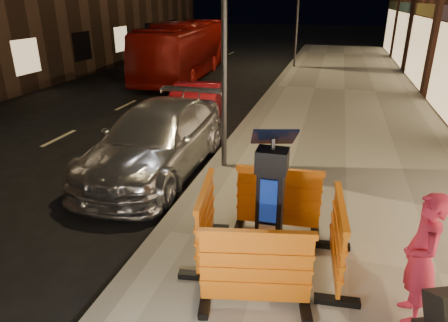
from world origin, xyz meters
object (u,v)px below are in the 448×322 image
(bus_doubledecker, at_px, (186,76))
(man, at_px, (421,259))
(parking_kiosk, at_px, (270,202))
(car_silver, at_px, (159,170))
(barrier_front, at_px, (256,270))
(barrier_kerbside, at_px, (205,220))
(barrier_bldgside, at_px, (337,239))
(barrier_back, at_px, (278,200))
(car_red, at_px, (196,127))

(bus_doubledecker, relative_size, man, 5.80)
(parking_kiosk, relative_size, car_silver, 0.38)
(barrier_front, xyz_separation_m, barrier_kerbside, (-0.95, 0.95, 0.00))
(barrier_bldgside, relative_size, bus_doubledecker, 0.15)
(barrier_back, distance_m, car_silver, 3.81)
(car_red, bearing_deg, barrier_back, -66.32)
(barrier_back, distance_m, car_red, 6.46)
(barrier_back, bearing_deg, barrier_kerbside, -138.89)
(barrier_bldgside, relative_size, man, 0.85)
(barrier_back, height_order, car_red, barrier_back)
(bus_doubledecker, bearing_deg, car_silver, -76.78)
(barrier_front, distance_m, bus_doubledecker, 17.00)
(barrier_back, height_order, car_silver, barrier_back)
(barrier_bldgside, xyz_separation_m, car_silver, (-4.06, 3.05, -0.70))
(parking_kiosk, distance_m, barrier_kerbside, 1.05)
(barrier_front, distance_m, barrier_kerbside, 1.34)
(barrier_kerbside, distance_m, man, 2.88)
(parking_kiosk, xyz_separation_m, barrier_kerbside, (-0.95, -0.00, -0.44))
(parking_kiosk, distance_m, barrier_bldgside, 1.05)
(parking_kiosk, relative_size, barrier_kerbside, 1.40)
(barrier_kerbside, bearing_deg, barrier_front, -143.89)
(barrier_back, xyz_separation_m, car_silver, (-3.11, 2.10, -0.70))
(barrier_front, height_order, car_silver, barrier_front)
(barrier_back, bearing_deg, barrier_bldgside, -48.89)
(parking_kiosk, distance_m, barrier_back, 1.05)
(bus_doubledecker, height_order, man, man)
(car_silver, bearing_deg, car_red, 94.18)
(man, bearing_deg, barrier_bldgside, -127.84)
(barrier_back, relative_size, car_red, 0.35)
(parking_kiosk, distance_m, man, 1.96)
(car_red, bearing_deg, car_silver, -93.74)
(car_silver, xyz_separation_m, car_red, (-0.23, 3.39, 0.00))
(barrier_kerbside, height_order, man, man)
(car_silver, distance_m, man, 6.24)
(barrier_front, bearing_deg, bus_doubledecker, 101.58)
(barrier_front, distance_m, man, 1.90)
(barrier_bldgside, bearing_deg, car_silver, 48.20)
(car_red, bearing_deg, bus_doubledecker, 105.02)
(parking_kiosk, bearing_deg, man, -25.16)
(barrier_back, bearing_deg, car_red, 117.45)
(barrier_bldgside, bearing_deg, parking_kiosk, 85.11)
(barrier_kerbside, bearing_deg, barrier_back, -53.89)
(barrier_kerbside, bearing_deg, car_red, 11.48)
(car_silver, xyz_separation_m, bus_doubledecker, (-3.66, 11.58, 0.00))
(man, bearing_deg, parking_kiosk, -111.99)
(barrier_front, xyz_separation_m, man, (1.85, 0.34, 0.28))
(barrier_front, xyz_separation_m, car_silver, (-3.11, 4.00, -0.70))
(barrier_kerbside, xyz_separation_m, bus_doubledecker, (-5.81, 14.63, -0.70))
(parking_kiosk, xyz_separation_m, bus_doubledecker, (-6.76, 14.63, -1.14))
(parking_kiosk, height_order, barrier_kerbside, parking_kiosk)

